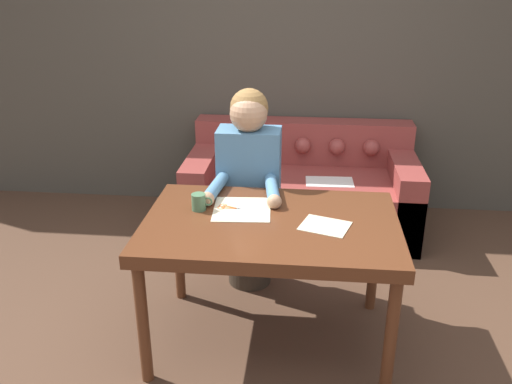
# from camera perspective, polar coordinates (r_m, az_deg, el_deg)

# --- Properties ---
(ground_plane) EXTENTS (16.00, 16.00, 0.00)m
(ground_plane) POSITION_cam_1_polar(r_m,az_deg,el_deg) (3.11, -0.03, -16.01)
(ground_plane) COLOR #4C3323
(wall_back) EXTENTS (8.00, 0.06, 2.60)m
(wall_back) POSITION_cam_1_polar(r_m,az_deg,el_deg) (4.50, 2.65, 14.45)
(wall_back) COLOR #474238
(wall_back) RESTS_ON ground_plane
(dining_table) EXTENTS (1.31, 0.87, 0.75)m
(dining_table) POSITION_cam_1_polar(r_m,az_deg,el_deg) (2.81, 1.56, -4.41)
(dining_table) COLOR #562D19
(dining_table) RESTS_ON ground_plane
(couch) EXTENTS (1.75, 0.91, 0.79)m
(couch) POSITION_cam_1_polar(r_m,az_deg,el_deg) (4.32, 4.77, 0.10)
(couch) COLOR brown
(couch) RESTS_ON ground_plane
(person) EXTENTS (0.45, 0.63, 1.29)m
(person) POSITION_cam_1_polar(r_m,az_deg,el_deg) (3.36, -0.73, 0.35)
(person) COLOR #33281E
(person) RESTS_ON ground_plane
(pattern_paper_main) EXTENTS (0.32, 0.33, 0.00)m
(pattern_paper_main) POSITION_cam_1_polar(r_m,az_deg,el_deg) (2.89, -1.48, -1.84)
(pattern_paper_main) COLOR beige
(pattern_paper_main) RESTS_ON dining_table
(pattern_paper_offcut) EXTENTS (0.28, 0.26, 0.00)m
(pattern_paper_offcut) POSITION_cam_1_polar(r_m,az_deg,el_deg) (2.73, 7.26, -3.56)
(pattern_paper_offcut) COLOR beige
(pattern_paper_offcut) RESTS_ON dining_table
(scissors) EXTENTS (0.24, 0.11, 0.01)m
(scissors) POSITION_cam_1_polar(r_m,az_deg,el_deg) (2.91, -2.55, -1.71)
(scissors) COLOR silver
(scissors) RESTS_ON dining_table
(mug) EXTENTS (0.11, 0.08, 0.09)m
(mug) POSITION_cam_1_polar(r_m,az_deg,el_deg) (2.89, -6.01, -1.05)
(mug) COLOR #47704C
(mug) RESTS_ON dining_table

